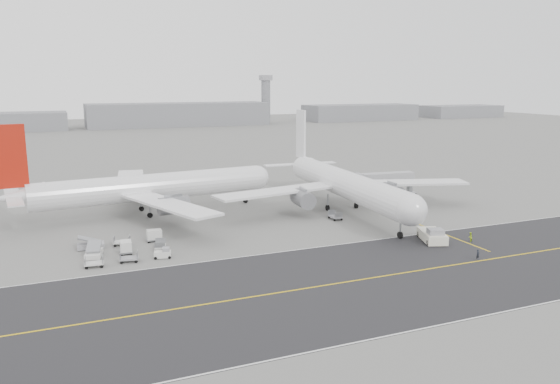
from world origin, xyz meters
name	(u,v)px	position (x,y,z in m)	size (l,w,h in m)	color
ground	(282,247)	(0.00, 0.00, 0.00)	(700.00, 700.00, 0.00)	gray
taxiway	(366,279)	(5.02, -17.98, 0.01)	(220.00, 59.00, 0.03)	#2B2B2E
horizon_buildings	(163,126)	(30.00, 260.00, 0.00)	(520.00, 28.00, 28.00)	gray
control_tower	(266,98)	(100.00, 265.00, 16.25)	(7.00, 7.00, 31.25)	gray
airliner_a	(146,188)	(-16.65, 31.93, 5.58)	(56.07, 55.21, 19.36)	white
airliner_b	(343,183)	(22.48, 19.87, 5.74)	(57.04, 57.81, 19.93)	white
pushback_tug	(433,236)	(25.02, -6.81, 1.07)	(5.49, 9.17, 2.61)	white
jet_bridge	(386,179)	(38.91, 28.65, 4.03)	(15.47, 4.28, 5.79)	gray
gse_cluster	(127,253)	(-23.97, 6.70, 0.00)	(18.18, 17.55, 2.11)	#A1A1A6
stray_dolly	(335,219)	(17.02, 13.10, 0.00)	(1.79, 2.90, 1.79)	silver
ground_crew_a	(478,255)	(25.18, -17.48, 0.84)	(0.61, 0.40, 1.68)	black
ground_crew_b	(470,237)	(30.89, -9.36, 0.84)	(0.82, 0.64, 1.68)	#97BD16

